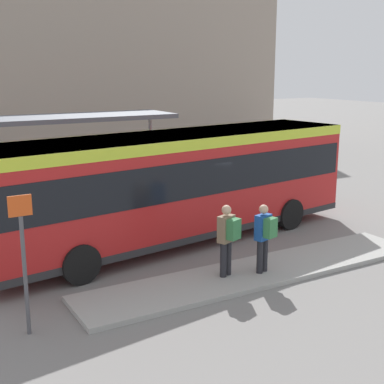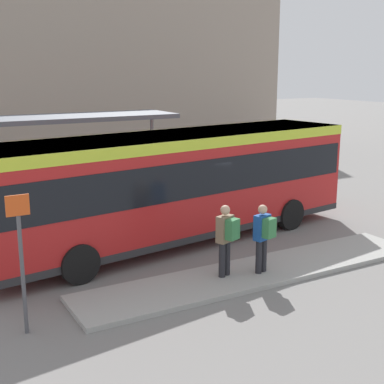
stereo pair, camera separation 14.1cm
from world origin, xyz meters
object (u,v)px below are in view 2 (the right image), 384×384
(pedestrian_companion, at_px, (226,236))
(platform_sign, at_px, (21,258))
(city_bus, at_px, (175,180))
(pedestrian_waiting, at_px, (263,234))
(bicycle_orange, at_px, (303,173))
(potted_planter_far_side, at_px, (74,193))
(bicycle_blue, at_px, (309,177))
(bicycle_black, at_px, (285,171))
(bicycle_red, at_px, (279,167))
(potted_planter_near_shelter, at_px, (120,194))

(pedestrian_companion, height_order, platform_sign, platform_sign)
(city_bus, distance_m, pedestrian_waiting, 3.73)
(bicycle_orange, distance_m, potted_planter_far_side, 11.00)
(pedestrian_companion, bearing_deg, bicycle_blue, -71.54)
(bicycle_blue, bearing_deg, bicycle_orange, -33.67)
(city_bus, height_order, potted_planter_far_side, city_bus)
(bicycle_black, xyz_separation_m, potted_planter_far_side, (-10.63, -1.00, 0.33))
(city_bus, distance_m, bicycle_black, 10.94)
(pedestrian_waiting, relative_size, bicycle_black, 1.14)
(bicycle_blue, distance_m, potted_planter_far_side, 10.58)
(pedestrian_waiting, relative_size, bicycle_blue, 1.14)
(pedestrian_waiting, height_order, bicycle_orange, pedestrian_waiting)
(bicycle_red, bearing_deg, potted_planter_far_side, 102.44)
(potted_planter_far_side, bearing_deg, bicycle_black, 5.37)
(bicycle_black, bearing_deg, platform_sign, -49.01)
(potted_planter_far_side, bearing_deg, bicycle_blue, -4.06)
(bicycle_red, height_order, potted_planter_far_side, potted_planter_far_side)
(potted_planter_near_shelter, bearing_deg, city_bus, -90.05)
(pedestrian_waiting, bearing_deg, bicycle_orange, -61.00)
(pedestrian_companion, distance_m, potted_planter_far_side, 8.39)
(platform_sign, bearing_deg, potted_planter_near_shelter, 56.86)
(pedestrian_waiting, distance_m, pedestrian_companion, 0.95)
(bicycle_orange, bearing_deg, bicycle_black, 27.90)
(bicycle_orange, relative_size, platform_sign, 0.55)
(pedestrian_companion, bearing_deg, bicycle_black, -65.85)
(bicycle_black, bearing_deg, pedestrian_waiting, -34.57)
(city_bus, xyz_separation_m, bicycle_blue, (8.98, 4.19, -1.56))
(pedestrian_companion, height_order, bicycle_red, pedestrian_companion)
(potted_planter_near_shelter, bearing_deg, bicycle_orange, 4.36)
(bicycle_blue, bearing_deg, pedestrian_companion, 122.17)
(bicycle_blue, height_order, bicycle_black, same)
(pedestrian_companion, height_order, bicycle_black, pedestrian_companion)
(bicycle_orange, distance_m, potted_planter_near_shelter, 9.45)
(potted_planter_far_side, bearing_deg, platform_sign, -112.98)
(pedestrian_waiting, bearing_deg, potted_planter_far_side, -1.29)
(platform_sign, bearing_deg, bicycle_blue, 28.93)
(pedestrian_waiting, relative_size, bicycle_red, 1.01)
(bicycle_orange, distance_m, platform_sign, 17.09)
(bicycle_blue, distance_m, bicycle_red, 2.66)
(bicycle_red, height_order, platform_sign, platform_sign)
(pedestrian_waiting, height_order, bicycle_black, pedestrian_waiting)
(bicycle_red, bearing_deg, pedestrian_companion, 138.96)
(bicycle_blue, xyz_separation_m, potted_planter_near_shelter, (-8.97, 0.16, 0.24))
(bicycle_red, bearing_deg, pedestrian_waiting, 142.48)
(bicycle_blue, distance_m, bicycle_orange, 0.98)
(pedestrian_companion, xyz_separation_m, potted_planter_far_side, (-1.23, 8.29, -0.49))
(pedestrian_companion, relative_size, bicycle_orange, 1.16)
(city_bus, height_order, potted_planter_near_shelter, city_bus)
(pedestrian_companion, bearing_deg, pedestrian_waiting, -125.77)
(bicycle_orange, xyz_separation_m, platform_sign, (-14.64, -8.72, 1.22))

